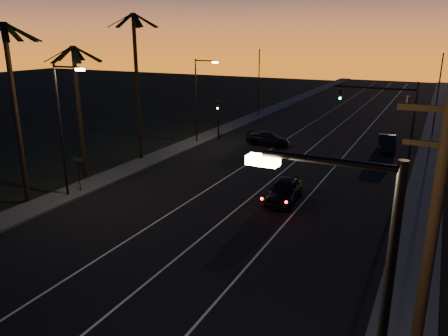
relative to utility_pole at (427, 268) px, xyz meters
The scene contains 20 objects.
road 23.72m from the utility_pole, 120.11° to the left, with size 20.00×170.00×0.01m, color black.
sidewalk_left 30.78m from the utility_pole, 138.74° to the left, with size 2.40×170.00×0.16m, color #3C3C3A.
sidewalk_right 20.68m from the utility_pole, 91.15° to the left, with size 2.40×170.00×0.16m, color #3C3C3A.
lane_stripe_left 25.32m from the utility_pole, 126.13° to the left, with size 0.12×160.00×0.01m, color silver.
lane_stripe_mid 23.48m from the utility_pole, 119.03° to the left, with size 0.12×160.00×0.01m, color silver.
lane_stripe_right 22.04m from the utility_pole, 110.81° to the left, with size 0.12×160.00×0.01m, color silver.
palm_near 25.55m from the utility_pole, 161.71° to the left, with size 4.25×4.16×11.53m.
palm_mid 28.49m from the utility_pole, 150.55° to the left, with size 4.25×4.16×10.03m.
palm_far 31.17m from the utility_pole, 139.96° to the left, with size 4.25×4.16×12.53m.
streetlight_left_near 24.44m from the utility_pole, 155.85° to the left, with size 2.55×0.26×9.00m.
streetlight_left_far 35.79m from the utility_pole, 128.52° to the left, with size 2.55×0.26×8.50m.
street_sign 25.22m from the utility_pole, 153.85° to the left, with size 0.70×0.06×2.60m.
utility_pole is the anchor object (origin of this frame).
signal_mast 30.33m from the utility_pole, 98.47° to the left, with size 7.10×0.41×7.00m.
signal_post 36.74m from the utility_pole, 125.13° to the left, with size 0.28×0.37×4.20m.
far_pole_left 50.36m from the utility_pole, 116.67° to the left, with size 0.14×0.14×9.00m, color black.
far_pole_right 42.01m from the utility_pole, 90.82° to the left, with size 0.14×0.14×9.00m, color black.
lead_car 18.69m from the utility_pole, 119.22° to the left, with size 2.20×5.18×1.54m.
right_car 33.60m from the utility_pole, 97.51° to the left, with size 2.15×4.71×1.50m.
cross_car 34.09m from the utility_pole, 117.22° to the left, with size 4.62×2.11×1.31m.
Camera 1 is at (11.37, -0.66, 10.75)m, focal length 35.00 mm.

